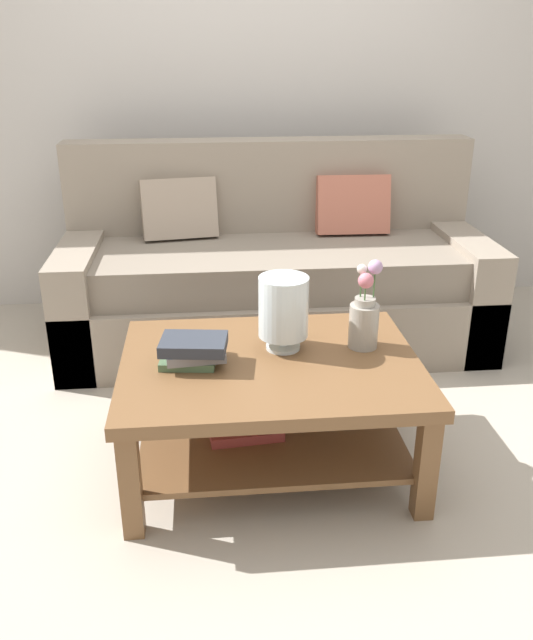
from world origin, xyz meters
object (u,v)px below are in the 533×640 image
couch (274,276)px  book_stack_main (193,350)px  flower_pitcher (364,317)px  coffee_table (269,389)px  glass_hurricane_vase (283,309)px

couch → book_stack_main: size_ratio=8.62×
couch → flower_pitcher: size_ratio=6.38×
coffee_table → couch: bearing=83.0°
coffee_table → book_stack_main: 0.34m
couch → coffee_table: couch is taller
couch → book_stack_main: (-0.43, -1.20, 0.15)m
glass_hurricane_vase → flower_pitcher: bearing=-2.6°
couch → book_stack_main: bearing=-109.7°
coffee_table → glass_hurricane_vase: glass_hurricane_vase is taller
book_stack_main → glass_hurricane_vase: bearing=16.2°
coffee_table → book_stack_main: bearing=-179.8°
book_stack_main → couch: bearing=70.3°
couch → flower_pitcher: couch is taller
couch → coffee_table: (-0.15, -1.20, -0.03)m
flower_pitcher → glass_hurricane_vase: bearing=177.4°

